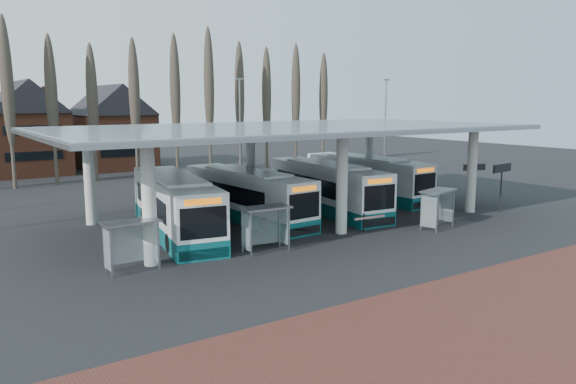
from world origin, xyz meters
TOP-DOWN VIEW (x-y plane):
  - ground at (0.00, 0.00)m, footprint 140.00×140.00m
  - brick_strip at (0.00, -12.00)m, footprint 70.00×10.00m
  - station_canopy at (0.00, 8.00)m, footprint 32.00×16.00m
  - poplar_row at (0.00, 33.00)m, footprint 45.10×1.10m
  - lamp_post_b at (6.00, 26.00)m, footprint 0.80×0.16m
  - lamp_post_c at (20.00, 20.00)m, footprint 0.80×0.16m
  - bus_0 at (-8.46, 8.00)m, footprint 4.90×13.15m
  - bus_1 at (-2.83, 9.16)m, footprint 3.45×12.36m
  - bus_2 at (3.52, 8.68)m, footprint 3.95×12.94m
  - bus_3 at (9.65, 11.24)m, footprint 3.17×12.51m
  - shelter_0 at (-13.09, 2.14)m, footprint 2.63×1.33m
  - shelter_1 at (-6.02, 1.58)m, footprint 2.71×1.48m
  - shelter_2 at (5.83, 0.27)m, footprint 2.91×1.96m
  - info_sign_0 at (13.75, 1.26)m, footprint 2.36×0.44m
  - info_sign_1 at (15.80, 5.24)m, footprint 1.97×0.63m
  - barrier at (1.48, 1.71)m, footprint 2.25×0.68m

SIDE VIEW (x-z plane):
  - ground at x=0.00m, z-range 0.00..0.00m
  - brick_strip at x=0.00m, z-range 0.00..0.03m
  - barrier at x=1.48m, z-range 0.31..1.43m
  - bus_1 at x=-2.83m, z-range -0.10..3.30m
  - bus_3 at x=9.65m, z-range -0.10..3.35m
  - bus_2 at x=3.52m, z-range -0.10..3.44m
  - bus_0 at x=-8.46m, z-range -0.10..3.47m
  - shelter_0 at x=-13.09m, z-range 0.55..2.99m
  - shelter_1 at x=-6.02m, z-range 0.56..3.01m
  - shelter_2 at x=5.83m, z-range 0.56..3.03m
  - info_sign_1 at x=15.80m, z-range 1.01..4.01m
  - info_sign_0 at x=13.75m, z-range 1.19..4.70m
  - lamp_post_b at x=6.00m, z-range 0.25..10.42m
  - lamp_post_c at x=20.00m, z-range 0.25..10.42m
  - station_canopy at x=0.00m, z-range 2.51..8.85m
  - poplar_row at x=0.00m, z-range 1.53..16.03m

